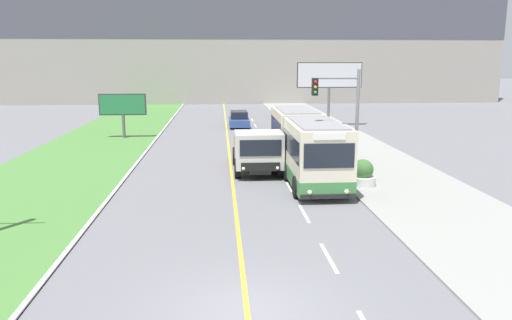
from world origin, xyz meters
TOP-DOWN VIEW (x-y plane):
  - ground_plane at (0.00, 0.00)m, footprint 300.00×300.00m
  - lane_marking_centre at (0.38, 2.37)m, footprint 2.88×140.00m
  - apartment_block_background at (0.00, 62.86)m, footprint 80.00×8.04m
  - city_bus at (3.96, 14.86)m, footprint 2.61×12.02m
  - dump_truck at (1.43, 15.22)m, footprint 2.58×6.03m
  - car_distant at (1.18, 34.63)m, footprint 1.80×4.30m
  - traffic_light_mast at (5.24, 11.83)m, footprint 2.28×0.32m
  - billboard_large at (9.52, 34.43)m, footprint 6.02×0.24m
  - billboard_small at (-8.19, 28.49)m, footprint 3.66×0.24m
  - planter_round_near at (6.31, 11.85)m, footprint 1.26×1.26m
  - planter_round_second at (6.36, 15.86)m, footprint 1.14×1.14m
  - planter_round_third at (6.16, 19.87)m, footprint 1.08×1.08m
  - planter_round_far at (6.39, 23.87)m, footprint 1.09×1.09m

SIDE VIEW (x-z plane):
  - ground_plane at x=0.00m, z-range 0.00..0.00m
  - lane_marking_centre at x=0.38m, z-range 0.00..0.01m
  - planter_round_far at x=6.39m, z-range 0.00..1.22m
  - planter_round_third at x=6.16m, z-range 0.00..1.22m
  - planter_round_second at x=6.36m, z-range 0.00..1.23m
  - planter_round_near at x=6.31m, z-range -0.01..1.29m
  - car_distant at x=1.18m, z-range -0.04..1.41m
  - dump_truck at x=1.43m, z-range 0.02..2.40m
  - city_bus at x=3.96m, z-range 0.02..3.25m
  - billboard_small at x=-8.19m, z-range 0.79..4.29m
  - traffic_light_mast at x=5.24m, z-range 0.78..6.44m
  - billboard_large at x=9.52m, z-range 1.60..7.49m
  - apartment_block_background at x=0.00m, z-range 0.00..25.55m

